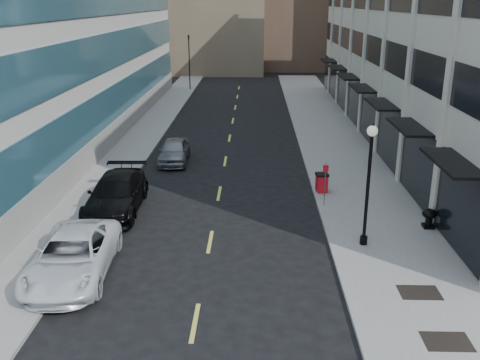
# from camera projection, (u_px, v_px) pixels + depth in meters

# --- Properties ---
(sidewalk_right) EXTENTS (5.00, 80.00, 0.15)m
(sidewalk_right) POSITION_uv_depth(u_px,v_px,m) (343.00, 161.00, 33.83)
(sidewalk_right) COLOR gray
(sidewalk_right) RESTS_ON ground
(sidewalk_left) EXTENTS (3.00, 80.00, 0.15)m
(sidewalk_left) POSITION_uv_depth(u_px,v_px,m) (124.00, 159.00, 34.19)
(sidewalk_left) COLOR gray
(sidewalk_left) RESTS_ON ground
(building_right) EXTENTS (15.30, 46.50, 18.25)m
(building_right) POSITION_uv_depth(u_px,v_px,m) (471.00, 11.00, 37.36)
(building_right) COLOR beige
(building_right) RESTS_ON ground
(grate_mid) EXTENTS (1.40, 1.00, 0.01)m
(grate_mid) POSITION_uv_depth(u_px,v_px,m) (447.00, 341.00, 15.80)
(grate_mid) COLOR black
(grate_mid) RESTS_ON sidewalk_right
(grate_far) EXTENTS (1.40, 1.00, 0.01)m
(grate_far) POSITION_uv_depth(u_px,v_px,m) (419.00, 292.00, 18.46)
(grate_far) COLOR black
(grate_far) RESTS_ON sidewalk_right
(road_centerline) EXTENTS (0.15, 68.20, 0.01)m
(road_centerline) POSITION_uv_depth(u_px,v_px,m) (222.00, 176.00, 31.20)
(road_centerline) COLOR #D8CC4C
(road_centerline) RESTS_ON ground
(traffic_signal) EXTENTS (0.66, 0.66, 6.98)m
(traffic_signal) POSITION_uv_depth(u_px,v_px,m) (189.00, 39.00, 58.88)
(traffic_signal) COLOR black
(traffic_signal) RESTS_ON ground
(car_white_van) EXTENTS (3.03, 6.02, 1.63)m
(car_white_van) POSITION_uv_depth(u_px,v_px,m) (73.00, 256.00, 19.61)
(car_white_van) COLOR white
(car_white_van) RESTS_ON ground
(car_black_pickup) EXTENTS (2.60, 6.03, 1.73)m
(car_black_pickup) POSITION_uv_depth(u_px,v_px,m) (116.00, 194.00, 25.77)
(car_black_pickup) COLOR black
(car_black_pickup) RESTS_ON ground
(car_silver_sedan) EXTENTS (1.89, 4.43, 1.49)m
(car_silver_sedan) POSITION_uv_depth(u_px,v_px,m) (174.00, 151.00, 33.62)
(car_silver_sedan) COLOR gray
(car_silver_sedan) RESTS_ON ground
(trash_bin) EXTENTS (0.70, 0.74, 1.02)m
(trash_bin) POSITION_uv_depth(u_px,v_px,m) (322.00, 182.00, 27.99)
(trash_bin) COLOR red
(trash_bin) RESTS_ON sidewalk_right
(lamppost) EXTENTS (0.43, 0.43, 5.13)m
(lamppost) POSITION_uv_depth(u_px,v_px,m) (369.00, 175.00, 21.18)
(lamppost) COLOR black
(lamppost) RESTS_ON sidewalk_right
(sign_post) EXTENTS (0.26, 0.07, 2.21)m
(sign_post) POSITION_uv_depth(u_px,v_px,m) (325.00, 177.00, 25.87)
(sign_post) COLOR slate
(sign_post) RESTS_ON sidewalk_right
(urn_planter) EXTENTS (0.64, 0.64, 0.88)m
(urn_planter) POSITION_uv_depth(u_px,v_px,m) (429.00, 216.00, 23.57)
(urn_planter) COLOR black
(urn_planter) RESTS_ON sidewalk_right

